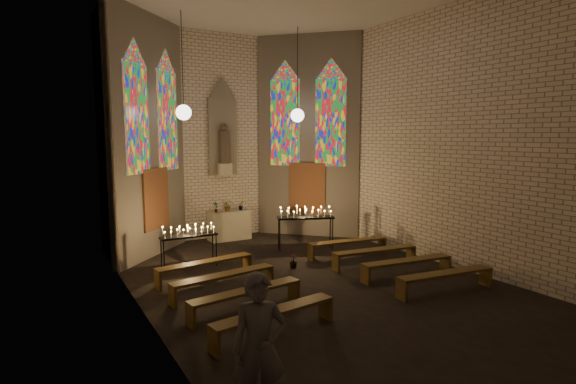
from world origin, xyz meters
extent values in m
plane|color=black|center=(0.00, 0.00, 0.00)|extent=(12.00, 12.00, 0.00)
cube|color=beige|center=(0.00, 6.00, 3.50)|extent=(8.00, 0.02, 7.00)
cube|color=beige|center=(-4.00, 0.00, 3.50)|extent=(0.02, 12.00, 7.00)
cube|color=beige|center=(4.00, 0.00, 3.50)|extent=(0.02, 12.00, 7.00)
cube|color=beige|center=(-2.75, 4.75, 3.50)|extent=(2.72, 2.72, 7.00)
cube|color=beige|center=(2.75, 4.75, 3.50)|extent=(2.72, 2.72, 7.00)
cube|color=#4C3F8C|center=(-3.21, 4.06, 4.00)|extent=(0.78, 0.78, 3.00)
cube|color=#4C3F8C|center=(-2.06, 5.21, 4.00)|extent=(0.78, 0.78, 3.00)
cube|color=#4C3F8C|center=(2.06, 5.21, 4.00)|extent=(0.78, 0.78, 3.00)
cube|color=#4C3F8C|center=(3.21, 4.06, 4.00)|extent=(0.78, 0.78, 3.00)
cube|color=brown|center=(-2.63, 4.63, 1.70)|extent=(0.95, 0.95, 1.80)
cube|color=brown|center=(2.63, 4.63, 1.70)|extent=(0.95, 0.95, 1.80)
cube|color=gray|center=(0.00, 5.92, 3.50)|extent=(1.00, 0.12, 2.60)
cone|color=gray|center=(0.00, 5.92, 5.15)|extent=(1.00, 1.00, 0.80)
cube|color=beige|center=(0.00, 5.78, 2.40)|extent=(0.45, 0.30, 0.40)
cylinder|color=brown|center=(0.00, 5.78, 3.15)|extent=(0.36, 0.36, 1.10)
sphere|color=brown|center=(0.00, 5.78, 3.80)|extent=(0.26, 0.26, 0.26)
sphere|color=white|center=(-1.90, 4.10, 4.20)|extent=(0.44, 0.44, 0.44)
cylinder|color=black|center=(-1.90, 4.10, 5.60)|extent=(0.02, 0.02, 2.80)
sphere|color=white|center=(1.90, 4.10, 4.20)|extent=(0.44, 0.44, 0.44)
cylinder|color=black|center=(1.90, 4.10, 5.60)|extent=(0.02, 0.02, 2.80)
cube|color=beige|center=(0.00, 5.45, 0.50)|extent=(1.40, 0.60, 1.00)
imported|color=#4C723F|center=(-0.51, 5.35, 1.18)|extent=(0.21, 0.15, 0.36)
imported|color=#4C723F|center=(-0.08, 5.37, 1.19)|extent=(0.36, 0.32, 0.37)
imported|color=#4C723F|center=(0.41, 5.35, 1.17)|extent=(0.21, 0.18, 0.35)
imported|color=#4C723F|center=(0.19, 1.48, 0.19)|extent=(0.23, 0.23, 0.39)
cube|color=black|center=(-2.23, 2.88, 0.88)|extent=(1.53, 0.37, 0.05)
cylinder|color=black|center=(-2.95, 2.75, 0.43)|extent=(0.03, 0.03, 0.86)
cylinder|color=black|center=(-1.52, 2.74, 0.43)|extent=(0.03, 0.03, 0.86)
cylinder|color=black|center=(-2.94, 3.03, 0.43)|extent=(0.03, 0.03, 0.86)
cylinder|color=black|center=(-1.52, 3.02, 0.43)|extent=(0.03, 0.03, 0.86)
cube|color=black|center=(1.52, 2.98, 1.01)|extent=(1.78, 1.06, 0.05)
cylinder|color=black|center=(0.70, 3.14, 0.49)|extent=(0.03, 0.03, 0.99)
cylinder|color=black|center=(2.22, 2.51, 0.49)|extent=(0.03, 0.03, 0.99)
cylinder|color=black|center=(0.83, 3.45, 0.49)|extent=(0.03, 0.03, 0.99)
cylinder|color=black|center=(2.35, 2.81, 0.49)|extent=(0.03, 0.03, 0.99)
cube|color=#4E3916|center=(-2.20, 1.71, 0.45)|extent=(2.51, 0.66, 0.06)
cube|color=#4E3916|center=(-3.41, 1.56, 0.22)|extent=(0.10, 0.35, 0.45)
cube|color=#4E3916|center=(-1.00, 1.86, 0.22)|extent=(0.10, 0.35, 0.45)
cube|color=#4E3916|center=(2.20, 1.71, 0.45)|extent=(2.51, 0.66, 0.06)
cube|color=#4E3916|center=(1.00, 1.86, 0.22)|extent=(0.10, 0.35, 0.45)
cube|color=#4E3916|center=(3.41, 1.56, 0.22)|extent=(0.10, 0.35, 0.45)
cube|color=#4E3916|center=(-2.20, 0.51, 0.45)|extent=(2.51, 0.66, 0.06)
cube|color=#4E3916|center=(-3.41, 0.36, 0.22)|extent=(0.10, 0.35, 0.45)
cube|color=#4E3916|center=(-1.00, 0.66, 0.22)|extent=(0.10, 0.35, 0.45)
cube|color=#4E3916|center=(2.20, 0.51, 0.45)|extent=(2.51, 0.66, 0.06)
cube|color=#4E3916|center=(1.00, 0.66, 0.22)|extent=(0.10, 0.35, 0.45)
cube|color=#4E3916|center=(3.41, 0.36, 0.22)|extent=(0.10, 0.35, 0.45)
cube|color=#4E3916|center=(-2.20, -0.69, 0.45)|extent=(2.51, 0.66, 0.06)
cube|color=#4E3916|center=(-3.41, -0.84, 0.22)|extent=(0.10, 0.35, 0.45)
cube|color=#4E3916|center=(-1.00, -0.54, 0.22)|extent=(0.10, 0.35, 0.45)
cube|color=#4E3916|center=(2.20, -0.69, 0.45)|extent=(2.51, 0.66, 0.06)
cube|color=#4E3916|center=(1.00, -0.54, 0.22)|extent=(0.10, 0.35, 0.45)
cube|color=#4E3916|center=(3.41, -0.84, 0.22)|extent=(0.10, 0.35, 0.45)
cube|color=#4E3916|center=(-2.20, -1.89, 0.45)|extent=(2.51, 0.66, 0.06)
cube|color=#4E3916|center=(-3.41, -2.04, 0.22)|extent=(0.10, 0.35, 0.45)
cube|color=#4E3916|center=(-1.00, -1.74, 0.22)|extent=(0.10, 0.35, 0.45)
cube|color=#4E3916|center=(2.20, -1.89, 0.45)|extent=(2.51, 0.66, 0.06)
cube|color=#4E3916|center=(1.00, -1.74, 0.22)|extent=(0.10, 0.35, 0.45)
cube|color=#4E3916|center=(3.41, -2.04, 0.22)|extent=(0.10, 0.35, 0.45)
imported|color=#504F5A|center=(-3.50, -3.90, 0.94)|extent=(0.81, 0.67, 1.88)
camera|label=1|loc=(-5.83, -8.62, 3.54)|focal=28.00mm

